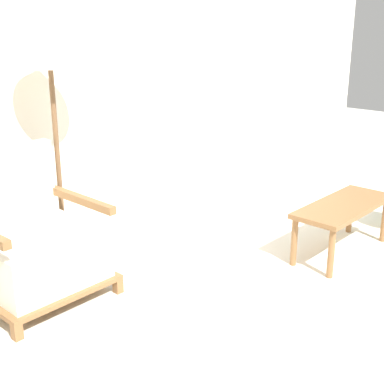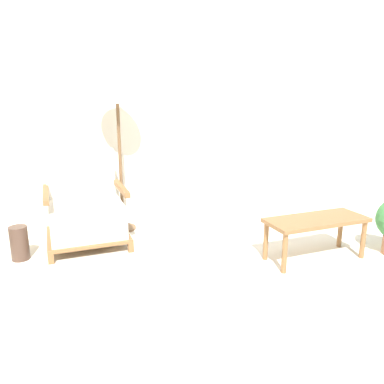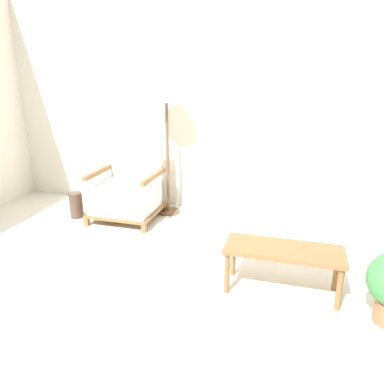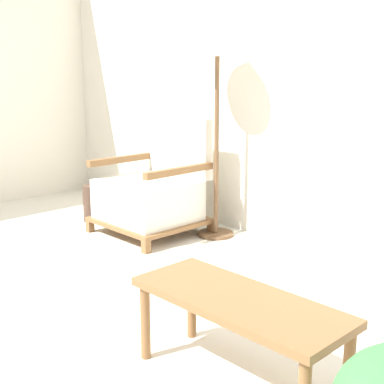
{
  "view_description": "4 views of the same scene",
  "coord_description": "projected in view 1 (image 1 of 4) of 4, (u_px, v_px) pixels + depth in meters",
  "views": [
    {
      "loc": [
        -2.61,
        -0.81,
        1.65
      ],
      "look_at": [
        -0.13,
        1.46,
        0.55
      ],
      "focal_mm": 50.0,
      "sensor_mm": 36.0,
      "label": 1
    },
    {
      "loc": [
        -1.35,
        -1.68,
        1.41
      ],
      "look_at": [
        -0.13,
        1.46,
        0.55
      ],
      "focal_mm": 35.0,
      "sensor_mm": 36.0,
      "label": 2
    },
    {
      "loc": [
        0.83,
        -1.87,
        1.7
      ],
      "look_at": [
        -0.13,
        1.46,
        0.55
      ],
      "focal_mm": 35.0,
      "sensor_mm": 36.0,
      "label": 3
    },
    {
      "loc": [
        2.07,
        -0.66,
        1.25
      ],
      "look_at": [
        -0.13,
        1.46,
        0.55
      ],
      "focal_mm": 50.0,
      "sensor_mm": 36.0,
      "label": 4
    }
  ],
  "objects": [
    {
      "name": "floor_lamp",
      "position": [
        49.0,
        56.0,
        3.38
      ],
      "size": [
        0.42,
        0.42,
        1.63
      ],
      "color": "brown",
      "rests_on": "ground_plane"
    },
    {
      "name": "armchair",
      "position": [
        33.0,
        247.0,
        3.25
      ],
      "size": [
        0.75,
        0.7,
        0.89
      ],
      "color": "brown",
      "rests_on": "ground_plane"
    },
    {
      "name": "wall_back",
      "position": [
        103.0,
        59.0,
        4.04
      ],
      "size": [
        8.0,
        0.06,
        2.7
      ],
      "color": "silver",
      "rests_on": "ground_plane"
    },
    {
      "name": "coffee_table",
      "position": [
        343.0,
        211.0,
        3.84
      ],
      "size": [
        0.91,
        0.36,
        0.38
      ],
      "color": "brown",
      "rests_on": "ground_plane"
    }
  ]
}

